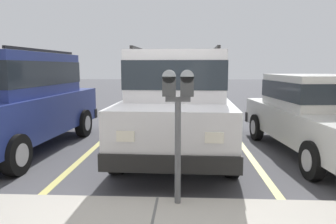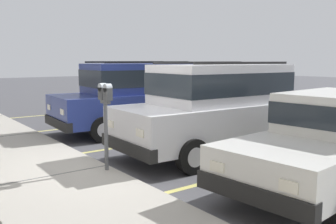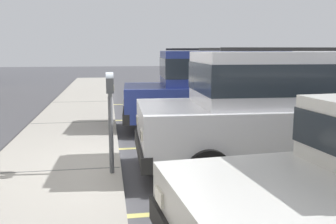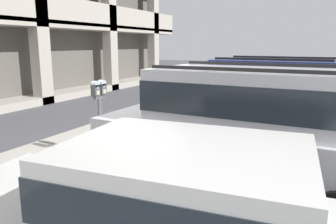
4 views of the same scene
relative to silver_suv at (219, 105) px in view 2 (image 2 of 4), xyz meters
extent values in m
cube|color=#4C4C51|center=(0.20, 2.47, -1.14)|extent=(80.00, 80.00, 0.10)
cube|color=#ADA89E|center=(0.20, 3.77, -1.03)|extent=(40.00, 2.20, 0.12)
cube|color=#606060|center=(0.20, 3.77, -0.97)|extent=(0.03, 2.16, 0.00)
cube|color=#DBD16B|center=(-1.38, 1.07, -1.08)|extent=(0.12, 4.80, 0.01)
cube|color=#DBD16B|center=(1.77, 1.07, -1.08)|extent=(0.12, 4.80, 0.01)
cube|color=#DBD16B|center=(4.93, 1.07, -1.08)|extent=(0.12, 4.80, 0.01)
cube|color=#DBD16B|center=(8.09, 1.07, -1.08)|extent=(0.12, 4.80, 0.01)
cube|color=silver|center=(0.00, 0.02, -0.36)|extent=(1.97, 4.75, 0.80)
cube|color=silver|center=(0.00, -0.03, 0.46)|extent=(1.70, 2.96, 0.84)
cube|color=#232B33|center=(0.00, -0.03, 0.48)|extent=(1.72, 2.98, 0.46)
cube|color=black|center=(0.06, 2.33, -0.64)|extent=(1.88, 0.21, 0.24)
cube|color=black|center=(-0.06, -2.29, -0.64)|extent=(1.88, 0.21, 0.24)
cube|color=silver|center=(0.64, 2.37, -0.28)|extent=(0.24, 0.04, 0.14)
cube|color=silver|center=(-0.51, 2.40, -0.28)|extent=(0.24, 0.04, 0.14)
cylinder|color=black|center=(0.94, 1.45, -0.76)|extent=(0.22, 0.67, 0.66)
cylinder|color=#B2B2B7|center=(0.94, 1.45, -0.76)|extent=(0.23, 0.37, 0.36)
cylinder|color=black|center=(-0.86, 1.50, -0.76)|extent=(0.22, 0.67, 0.66)
cylinder|color=#B2B2B7|center=(-0.86, 1.50, -0.76)|extent=(0.23, 0.37, 0.36)
cylinder|color=black|center=(0.86, -1.46, -0.76)|extent=(0.22, 0.67, 0.66)
cylinder|color=#B2B2B7|center=(0.86, -1.46, -0.76)|extent=(0.23, 0.37, 0.36)
cylinder|color=black|center=(-0.94, -1.41, -0.76)|extent=(0.22, 0.67, 0.66)
cylinder|color=#B2B2B7|center=(-0.94, -1.41, -0.76)|extent=(0.23, 0.37, 0.36)
cube|color=black|center=(0.69, -0.05, 0.92)|extent=(0.12, 2.62, 0.05)
cube|color=black|center=(-0.69, -0.01, 0.92)|extent=(0.12, 2.62, 0.05)
cube|color=silver|center=(-2.76, 0.16, -0.49)|extent=(2.09, 4.53, 0.60)
cube|color=black|center=(-2.95, 2.31, -0.67)|extent=(1.74, 0.31, 0.24)
cube|color=silver|center=(-2.43, 2.40, -0.43)|extent=(0.24, 0.05, 0.14)
cube|color=silver|center=(-3.48, 2.31, -0.43)|extent=(0.24, 0.05, 0.14)
cylinder|color=black|center=(-2.05, 1.59, -0.79)|extent=(0.21, 0.61, 0.60)
cylinder|color=#B2B2B7|center=(-2.05, 1.59, -0.79)|extent=(0.21, 0.34, 0.33)
cylinder|color=black|center=(-1.81, -1.13, -0.79)|extent=(0.21, 0.61, 0.60)
cylinder|color=#B2B2B7|center=(-1.81, -1.13, -0.79)|extent=(0.21, 0.34, 0.33)
cube|color=navy|center=(3.33, 0.11, -0.36)|extent=(2.12, 4.80, 0.80)
cube|color=navy|center=(3.32, 0.06, 0.46)|extent=(1.79, 3.00, 0.84)
cube|color=#232B33|center=(3.32, 0.06, 0.48)|extent=(1.81, 3.03, 0.46)
cube|color=black|center=(3.46, 2.41, -0.64)|extent=(1.88, 0.27, 0.24)
cube|color=black|center=(3.19, -2.20, -0.64)|extent=(1.88, 0.27, 0.24)
cube|color=silver|center=(4.03, 2.43, -0.28)|extent=(0.24, 0.04, 0.14)
cube|color=silver|center=(2.90, 2.50, -0.28)|extent=(0.24, 0.04, 0.14)
cylinder|color=black|center=(4.31, 1.51, -0.76)|extent=(0.24, 0.67, 0.66)
cylinder|color=#B2B2B7|center=(4.31, 1.51, -0.76)|extent=(0.24, 0.38, 0.36)
cylinder|color=black|center=(2.51, 1.62, -0.76)|extent=(0.24, 0.67, 0.66)
cylinder|color=#B2B2B7|center=(2.51, 1.62, -0.76)|extent=(0.24, 0.38, 0.36)
cylinder|color=black|center=(4.14, -1.40, -0.76)|extent=(0.24, 0.67, 0.66)
cylinder|color=#B2B2B7|center=(4.14, -1.40, -0.76)|extent=(0.24, 0.38, 0.36)
cylinder|color=black|center=(2.34, -1.29, -0.76)|extent=(0.24, 0.67, 0.66)
cylinder|color=#B2B2B7|center=(2.34, -1.29, -0.76)|extent=(0.24, 0.38, 0.36)
cube|color=black|center=(4.01, 0.02, 0.92)|extent=(0.21, 2.62, 0.05)
cube|color=black|center=(2.64, 0.10, 0.92)|extent=(0.21, 2.62, 0.05)
cylinder|color=#595B60|center=(-0.05, 2.82, -0.37)|extent=(0.07, 0.07, 1.19)
cube|color=#595B60|center=(-0.05, 2.82, 0.26)|extent=(0.28, 0.06, 0.06)
cube|color=#424447|center=(-0.15, 2.82, 0.40)|extent=(0.15, 0.11, 0.22)
cylinder|color=#9EA8B2|center=(-0.15, 2.82, 0.51)|extent=(0.15, 0.11, 0.15)
cube|color=#B7B293|center=(-0.15, 2.76, 0.36)|extent=(0.08, 0.01, 0.08)
cube|color=#424447|center=(0.05, 2.82, 0.40)|extent=(0.15, 0.11, 0.22)
cylinder|color=#9EA8B2|center=(0.05, 2.82, 0.51)|extent=(0.15, 0.11, 0.15)
cube|color=#B7B293|center=(0.05, 2.76, 0.36)|extent=(0.08, 0.01, 0.08)
camera|label=1|loc=(-0.13, 6.48, 0.62)|focal=35.00mm
camera|label=2|loc=(-5.93, 5.81, 0.98)|focal=40.00mm
camera|label=3|loc=(-5.68, 2.85, 0.92)|focal=40.00mm
camera|label=4|loc=(-5.07, -1.14, 1.25)|focal=35.00mm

